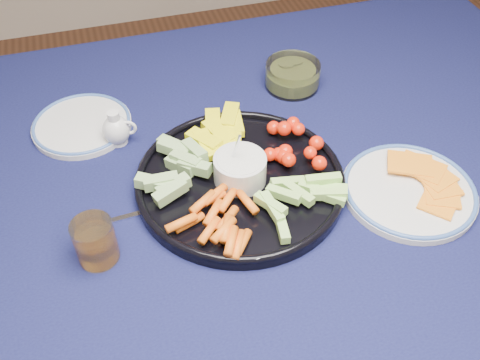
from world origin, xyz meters
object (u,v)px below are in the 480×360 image
object	(u,v)px
cheese_plate	(410,189)
side_plate_extra	(82,124)
creamer_pitcher	(117,130)
juice_tumbler	(96,243)
pickle_bowl	(292,76)
crudite_platter	(238,177)
dining_table	(237,189)

from	to	relation	value
cheese_plate	side_plate_extra	xyz separation A→B (m)	(-0.57, 0.37, -0.00)
creamer_pitcher	juice_tumbler	size ratio (longest dim) A/B	0.94
pickle_bowl	side_plate_extra	size ratio (longest dim) A/B	0.60
crudite_platter	pickle_bowl	size ratio (longest dim) A/B	3.16
dining_table	side_plate_extra	xyz separation A→B (m)	(-0.29, 0.19, 0.10)
dining_table	crudite_platter	bearing A→B (deg)	-103.73
pickle_bowl	cheese_plate	world-z (taller)	pickle_bowl
creamer_pitcher	side_plate_extra	bearing A→B (deg)	134.99
creamer_pitcher	cheese_plate	world-z (taller)	creamer_pitcher
side_plate_extra	creamer_pitcher	bearing A→B (deg)	-45.01
pickle_bowl	cheese_plate	distance (m)	0.40
crudite_platter	creamer_pitcher	distance (m)	0.28
dining_table	crudite_platter	world-z (taller)	crudite_platter
dining_table	side_plate_extra	distance (m)	0.36
pickle_bowl	cheese_plate	size ratio (longest dim) A/B	0.50
crudite_platter	creamer_pitcher	world-z (taller)	crudite_platter
dining_table	crudite_platter	xyz separation A→B (m)	(-0.02, -0.07, 0.11)
juice_tumbler	side_plate_extra	world-z (taller)	juice_tumbler
cheese_plate	juice_tumbler	size ratio (longest dim) A/B	3.05
crudite_platter	pickle_bowl	bearing A→B (deg)	52.51
dining_table	juice_tumbler	world-z (taller)	juice_tumbler
juice_tumbler	creamer_pitcher	bearing A→B (deg)	75.98
dining_table	creamer_pitcher	xyz separation A→B (m)	(-0.22, 0.12, 0.12)
juice_tumbler	dining_table	bearing A→B (deg)	29.75
juice_tumbler	pickle_bowl	bearing A→B (deg)	37.24
dining_table	cheese_plate	world-z (taller)	cheese_plate
cheese_plate	juice_tumbler	world-z (taller)	juice_tumbler
creamer_pitcher	pickle_bowl	xyz separation A→B (m)	(0.41, 0.08, -0.01)
crudite_platter	juice_tumbler	bearing A→B (deg)	-161.43
creamer_pitcher	cheese_plate	size ratio (longest dim) A/B	0.31
dining_table	creamer_pitcher	distance (m)	0.28
pickle_bowl	side_plate_extra	world-z (taller)	pickle_bowl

